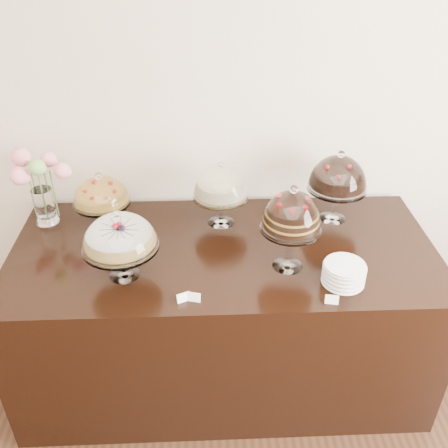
{
  "coord_description": "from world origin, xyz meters",
  "views": [
    {
      "loc": [
        -0.15,
        0.35,
        2.41
      ],
      "look_at": [
        -0.07,
        2.4,
        1.08
      ],
      "focal_mm": 40.0,
      "sensor_mm": 36.0,
      "label": 1
    }
  ],
  "objects_px": {
    "cake_stand_choco_layer": "(292,214)",
    "cake_stand_dark_choco": "(338,176)",
    "display_counter": "(224,312)",
    "cake_stand_cheesecake": "(221,185)",
    "cake_stand_fruit_tart": "(101,193)",
    "flower_vase": "(38,181)",
    "cake_stand_sugar_sponge": "(119,235)",
    "plate_stack": "(344,274)"
  },
  "relations": [
    {
      "from": "display_counter",
      "to": "cake_stand_cheesecake",
      "type": "height_order",
      "value": "cake_stand_cheesecake"
    },
    {
      "from": "cake_stand_choco_layer",
      "to": "cake_stand_dark_choco",
      "type": "xyz_separation_m",
      "value": [
        0.32,
        0.43,
        -0.03
      ]
    },
    {
      "from": "cake_stand_sugar_sponge",
      "to": "cake_stand_dark_choco",
      "type": "distance_m",
      "value": 1.21
    },
    {
      "from": "cake_stand_cheesecake",
      "to": "cake_stand_fruit_tart",
      "type": "height_order",
      "value": "cake_stand_cheesecake"
    },
    {
      "from": "cake_stand_fruit_tart",
      "to": "flower_vase",
      "type": "distance_m",
      "value": 0.34
    },
    {
      "from": "cake_stand_sugar_sponge",
      "to": "cake_stand_dark_choco",
      "type": "relative_size",
      "value": 0.86
    },
    {
      "from": "plate_stack",
      "to": "cake_stand_dark_choco",
      "type": "bearing_deg",
      "value": 81.86
    },
    {
      "from": "cake_stand_cheesecake",
      "to": "cake_stand_sugar_sponge",
      "type": "bearing_deg",
      "value": -136.86
    },
    {
      "from": "cake_stand_sugar_sponge",
      "to": "plate_stack",
      "type": "relative_size",
      "value": 1.85
    },
    {
      "from": "display_counter",
      "to": "cake_stand_cheesecake",
      "type": "bearing_deg",
      "value": 90.98
    },
    {
      "from": "cake_stand_cheesecake",
      "to": "flower_vase",
      "type": "height_order",
      "value": "flower_vase"
    },
    {
      "from": "cake_stand_choco_layer",
      "to": "display_counter",
      "type": "bearing_deg",
      "value": 152.06
    },
    {
      "from": "display_counter",
      "to": "cake_stand_cheesecake",
      "type": "relative_size",
      "value": 5.88
    },
    {
      "from": "cake_stand_cheesecake",
      "to": "cake_stand_dark_choco",
      "type": "distance_m",
      "value": 0.64
    },
    {
      "from": "cake_stand_cheesecake",
      "to": "cake_stand_dark_choco",
      "type": "height_order",
      "value": "cake_stand_dark_choco"
    },
    {
      "from": "cake_stand_fruit_tart",
      "to": "plate_stack",
      "type": "bearing_deg",
      "value": -25.04
    },
    {
      "from": "cake_stand_fruit_tart",
      "to": "cake_stand_cheesecake",
      "type": "bearing_deg",
      "value": -0.5
    },
    {
      "from": "cake_stand_sugar_sponge",
      "to": "flower_vase",
      "type": "relative_size",
      "value": 0.89
    },
    {
      "from": "cake_stand_sugar_sponge",
      "to": "cake_stand_choco_layer",
      "type": "bearing_deg",
      "value": 2.63
    },
    {
      "from": "cake_stand_fruit_tart",
      "to": "flower_vase",
      "type": "relative_size",
      "value": 0.79
    },
    {
      "from": "cake_stand_dark_choco",
      "to": "cake_stand_fruit_tart",
      "type": "bearing_deg",
      "value": -179.54
    },
    {
      "from": "cake_stand_sugar_sponge",
      "to": "display_counter",
      "type": "bearing_deg",
      "value": 22.39
    },
    {
      "from": "cake_stand_choco_layer",
      "to": "cake_stand_cheesecake",
      "type": "xyz_separation_m",
      "value": [
        -0.31,
        0.41,
        -0.06
      ]
    },
    {
      "from": "cake_stand_dark_choco",
      "to": "cake_stand_sugar_sponge",
      "type": "bearing_deg",
      "value": -157.3
    },
    {
      "from": "flower_vase",
      "to": "cake_stand_cheesecake",
      "type": "bearing_deg",
      "value": -3.5
    },
    {
      "from": "display_counter",
      "to": "cake_stand_dark_choco",
      "type": "relative_size",
      "value": 5.29
    },
    {
      "from": "cake_stand_cheesecake",
      "to": "cake_stand_fruit_tart",
      "type": "relative_size",
      "value": 1.16
    },
    {
      "from": "cake_stand_choco_layer",
      "to": "flower_vase",
      "type": "height_order",
      "value": "cake_stand_choco_layer"
    },
    {
      "from": "display_counter",
      "to": "cake_stand_dark_choco",
      "type": "xyz_separation_m",
      "value": [
        0.63,
        0.27,
        0.72
      ]
    },
    {
      "from": "cake_stand_sugar_sponge",
      "to": "flower_vase",
      "type": "xyz_separation_m",
      "value": [
        -0.5,
        0.51,
        0.02
      ]
    },
    {
      "from": "cake_stand_choco_layer",
      "to": "plate_stack",
      "type": "bearing_deg",
      "value": -30.14
    },
    {
      "from": "cake_stand_cheesecake",
      "to": "cake_stand_dark_choco",
      "type": "bearing_deg",
      "value": 1.43
    },
    {
      "from": "cake_stand_sugar_sponge",
      "to": "cake_stand_dark_choco",
      "type": "xyz_separation_m",
      "value": [
        1.12,
        0.47,
        0.04
      ]
    },
    {
      "from": "display_counter",
      "to": "cake_stand_dark_choco",
      "type": "height_order",
      "value": "cake_stand_dark_choco"
    },
    {
      "from": "cake_stand_dark_choco",
      "to": "flower_vase",
      "type": "height_order",
      "value": "cake_stand_dark_choco"
    },
    {
      "from": "plate_stack",
      "to": "display_counter",
      "type": "bearing_deg",
      "value": 151.08
    },
    {
      "from": "cake_stand_sugar_sponge",
      "to": "flower_vase",
      "type": "bearing_deg",
      "value": 134.37
    },
    {
      "from": "cake_stand_sugar_sponge",
      "to": "flower_vase",
      "type": "distance_m",
      "value": 0.71
    },
    {
      "from": "cake_stand_choco_layer",
      "to": "flower_vase",
      "type": "relative_size",
      "value": 1.11
    },
    {
      "from": "cake_stand_cheesecake",
      "to": "flower_vase",
      "type": "xyz_separation_m",
      "value": [
        -0.98,
        0.06,
        0.01
      ]
    },
    {
      "from": "cake_stand_cheesecake",
      "to": "cake_stand_fruit_tart",
      "type": "xyz_separation_m",
      "value": [
        -0.64,
        0.01,
        -0.04
      ]
    },
    {
      "from": "display_counter",
      "to": "cake_stand_choco_layer",
      "type": "height_order",
      "value": "cake_stand_choco_layer"
    }
  ]
}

